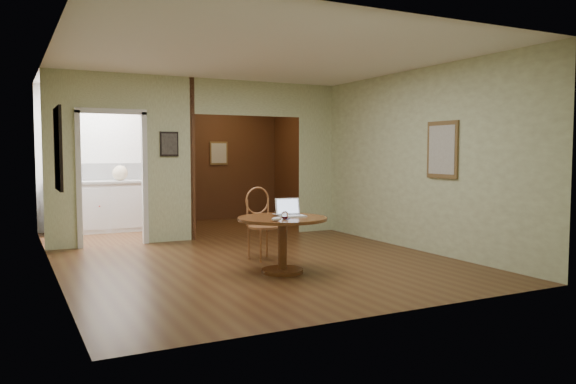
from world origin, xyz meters
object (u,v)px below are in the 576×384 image
dining_table (282,232)px  open_laptop (290,211)px  chair (261,219)px  closed_laptop (288,215)px

dining_table → open_laptop: 0.28m
open_laptop → dining_table: bearing=-148.3°
chair → closed_laptop: bearing=-99.8°
open_laptop → closed_laptop: bearing=109.9°
dining_table → open_laptop: (0.13, 0.06, 0.24)m
open_laptop → closed_laptop: 0.06m
closed_laptop → dining_table: bearing=-138.2°
dining_table → chair: 0.94m
dining_table → open_laptop: open_laptop is taller
open_laptop → closed_laptop: size_ratio=1.02×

